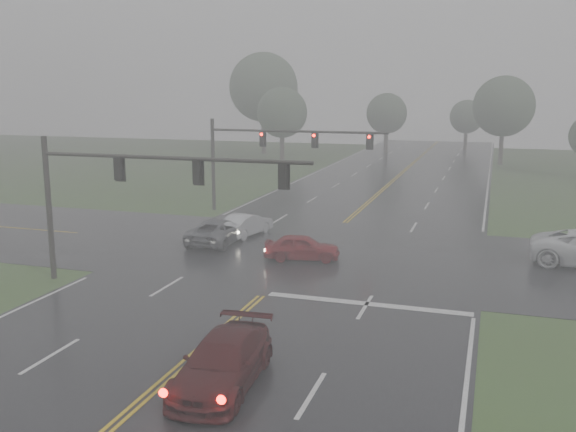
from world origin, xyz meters
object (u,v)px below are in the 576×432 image
(sedan_silver, at_px, (246,236))
(signal_gantry_near, at_px, (123,183))
(sedan_maroon, at_px, (224,386))
(sedan_red, at_px, (302,260))
(signal_gantry_far, at_px, (265,147))
(car_grey, at_px, (218,243))

(sedan_silver, height_order, signal_gantry_near, signal_gantry_near)
(sedan_maroon, xyz_separation_m, sedan_silver, (-6.68, 18.76, 0.00))
(sedan_maroon, relative_size, signal_gantry_near, 0.40)
(signal_gantry_near, bearing_deg, sedan_red, 47.16)
(sedan_maroon, distance_m, signal_gantry_near, 12.16)
(signal_gantry_far, bearing_deg, car_grey, -86.87)
(sedan_silver, bearing_deg, car_grey, 81.22)
(signal_gantry_near, relative_size, signal_gantry_far, 1.00)
(signal_gantry_far, bearing_deg, sedan_maroon, -72.80)
(sedan_red, distance_m, car_grey, 6.00)
(sedan_red, bearing_deg, car_grey, 57.31)
(sedan_silver, bearing_deg, signal_gantry_far, -67.86)
(car_grey, xyz_separation_m, signal_gantry_near, (-0.56, -8.73, 4.69))
(car_grey, xyz_separation_m, signal_gantry_far, (-0.51, 9.40, 4.69))
(signal_gantry_near, bearing_deg, signal_gantry_far, 89.86)
(car_grey, height_order, signal_gantry_far, signal_gantry_far)
(sedan_red, bearing_deg, sedan_maroon, 174.68)
(car_grey, height_order, signal_gantry_near, signal_gantry_near)
(sedan_silver, distance_m, signal_gantry_near, 12.01)
(sedan_maroon, xyz_separation_m, signal_gantry_near, (-8.07, 7.79, 4.69))
(sedan_red, bearing_deg, signal_gantry_far, 15.54)
(sedan_red, xyz_separation_m, signal_gantry_near, (-6.20, -6.68, 4.69))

